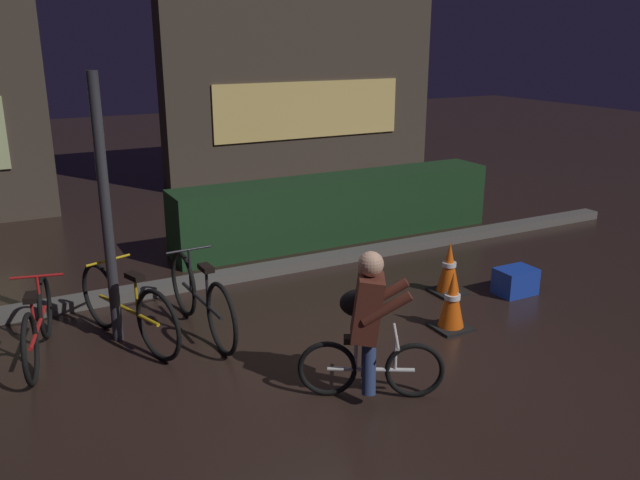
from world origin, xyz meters
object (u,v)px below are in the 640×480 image
(parked_bike_center_left, at_px, (128,308))
(street_post, at_px, (106,213))
(cyclist, at_px, (369,324))
(parked_bike_center_right, at_px, (201,299))
(traffic_cone_near, at_px, (452,302))
(traffic_cone_far, at_px, (449,269))
(parked_bike_left_mid, at_px, (38,325))
(blue_crate, at_px, (515,281))

(parked_bike_center_left, bearing_deg, street_post, 17.80)
(street_post, relative_size, cyclist, 2.03)
(parked_bike_center_right, relative_size, traffic_cone_near, 2.89)
(traffic_cone_near, bearing_deg, parked_bike_center_left, 158.03)
(traffic_cone_near, height_order, traffic_cone_far, traffic_cone_far)
(traffic_cone_far, distance_m, cyclist, 2.50)
(traffic_cone_near, bearing_deg, parked_bike_left_mid, 161.60)
(parked_bike_left_mid, bearing_deg, parked_bike_center_right, -83.56)
(traffic_cone_far, bearing_deg, parked_bike_left_mid, 173.88)
(street_post, distance_m, parked_bike_center_right, 1.22)
(blue_crate, bearing_deg, parked_bike_left_mid, 170.43)
(street_post, height_order, traffic_cone_near, street_post)
(street_post, xyz_separation_m, parked_bike_center_right, (0.78, -0.23, -0.91))
(parked_bike_center_left, relative_size, cyclist, 1.30)
(parked_bike_left_mid, bearing_deg, blue_crate, -86.64)
(parked_bike_left_mid, height_order, cyclist, cyclist)
(parked_bike_left_mid, distance_m, parked_bike_center_right, 1.48)
(parked_bike_left_mid, height_order, parked_bike_center_left, parked_bike_center_left)
(parked_bike_center_left, xyz_separation_m, traffic_cone_far, (3.50, -0.40, -0.06))
(parked_bike_center_left, xyz_separation_m, traffic_cone_near, (2.92, -1.18, -0.06))
(traffic_cone_far, bearing_deg, parked_bike_center_left, 173.41)
(parked_bike_center_left, relative_size, parked_bike_center_right, 0.93)
(parked_bike_center_right, distance_m, cyclist, 1.96)
(parked_bike_center_right, relative_size, blue_crate, 3.93)
(parked_bike_left_mid, xyz_separation_m, traffic_cone_far, (4.28, -0.46, -0.04))
(parked_bike_center_right, bearing_deg, traffic_cone_near, -118.19)
(street_post, height_order, parked_bike_left_mid, street_post)
(parked_bike_center_right, xyz_separation_m, cyclist, (0.82, -1.76, 0.27))
(parked_bike_center_left, height_order, parked_bike_center_right, parked_bike_center_right)
(parked_bike_center_right, bearing_deg, blue_crate, -103.57)
(street_post, bearing_deg, cyclist, -51.37)
(street_post, distance_m, traffic_cone_near, 3.42)
(street_post, relative_size, parked_bike_center_left, 1.57)
(parked_bike_center_left, distance_m, blue_crate, 4.23)
(cyclist, bearing_deg, blue_crate, 52.39)
(parked_bike_left_mid, distance_m, traffic_cone_far, 4.31)
(parked_bike_center_left, xyz_separation_m, cyclist, (1.51, -1.88, 0.28))
(street_post, bearing_deg, traffic_cone_far, -8.33)
(blue_crate, bearing_deg, cyclist, -157.51)
(parked_bike_center_left, distance_m, parked_bike_center_right, 0.69)
(parked_bike_center_left, distance_m, traffic_cone_near, 3.15)
(street_post, xyz_separation_m, blue_crate, (4.25, -0.90, -1.12))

